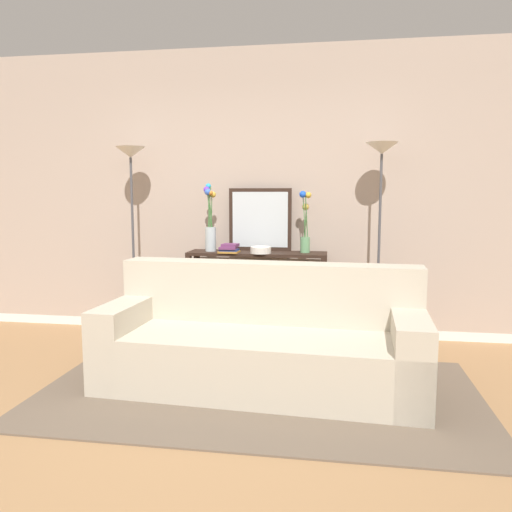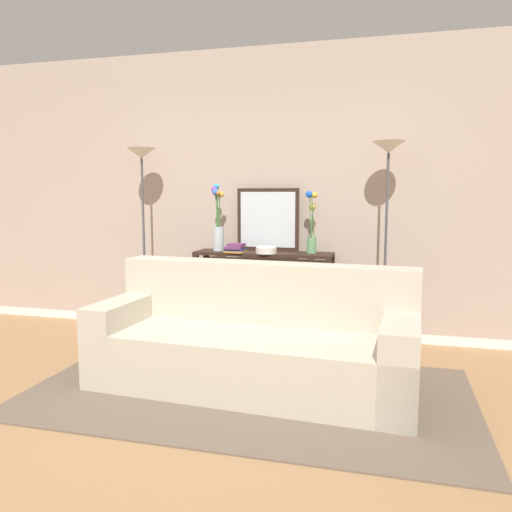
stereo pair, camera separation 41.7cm
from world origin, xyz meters
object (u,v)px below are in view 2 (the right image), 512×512
(couch, at_px, (255,344))
(vase_tall_flowers, at_px, (218,226))
(floor_lamp_left, at_px, (142,189))
(console_table, at_px, (263,280))
(wall_mirror, at_px, (268,220))
(vase_short_flowers, at_px, (312,228))
(book_row_under_console, at_px, (230,331))
(fruit_bowl, at_px, (266,250))
(floor_lamp_right, at_px, (387,188))
(book_stack, at_px, (235,248))

(couch, height_order, vase_tall_flowers, vase_tall_flowers)
(floor_lamp_left, relative_size, vase_tall_flowers, 2.85)
(console_table, distance_m, floor_lamp_left, 1.49)
(vase_tall_flowers, bearing_deg, wall_mirror, 15.95)
(floor_lamp_left, xyz_separation_m, vase_short_flowers, (1.66, 0.11, -0.36))
(wall_mirror, relative_size, book_row_under_console, 1.49)
(couch, xyz_separation_m, fruit_bowl, (-0.17, 1.05, 0.57))
(console_table, relative_size, wall_mirror, 2.16)
(wall_mirror, relative_size, fruit_bowl, 3.12)
(floor_lamp_right, height_order, book_stack, floor_lamp_right)
(vase_tall_flowers, distance_m, fruit_bowl, 0.56)
(floor_lamp_right, distance_m, wall_mirror, 1.17)
(floor_lamp_right, relative_size, book_row_under_console, 4.53)
(vase_short_flowers, xyz_separation_m, fruit_bowl, (-0.40, -0.13, -0.20))
(vase_tall_flowers, distance_m, book_stack, 0.31)
(floor_lamp_right, height_order, fruit_bowl, floor_lamp_right)
(couch, height_order, vase_short_flowers, vase_short_flowers)
(wall_mirror, height_order, vase_tall_flowers, vase_tall_flowers)
(floor_lamp_left, relative_size, book_stack, 9.82)
(book_stack, bearing_deg, vase_short_flowers, 10.93)
(vase_short_flowers, height_order, fruit_bowl, vase_short_flowers)
(wall_mirror, height_order, vase_short_flowers, wall_mirror)
(vase_tall_flowers, bearing_deg, book_stack, -27.49)
(fruit_bowl, bearing_deg, book_stack, -178.72)
(wall_mirror, xyz_separation_m, vase_tall_flowers, (-0.46, -0.13, -0.06))
(couch, height_order, floor_lamp_left, floor_lamp_left)
(vase_short_flowers, bearing_deg, wall_mirror, 166.53)
(vase_short_flowers, relative_size, fruit_bowl, 2.95)
(floor_lamp_right, xyz_separation_m, vase_short_flowers, (-0.67, 0.11, -0.37))
(book_row_under_console, bearing_deg, vase_short_flowers, 2.18)
(fruit_bowl, bearing_deg, book_row_under_console, 165.78)
(vase_short_flowers, distance_m, book_row_under_console, 1.30)
(book_row_under_console, bearing_deg, console_table, -0.00)
(book_row_under_console, bearing_deg, wall_mirror, 21.42)
(vase_tall_flowers, xyz_separation_m, book_stack, (0.21, -0.11, -0.20))
(vase_short_flowers, bearing_deg, vase_tall_flowers, -178.33)
(floor_lamp_right, bearing_deg, floor_lamp_left, 180.00)
(floor_lamp_right, relative_size, book_stack, 9.85)
(console_table, bearing_deg, book_stack, -156.97)
(floor_lamp_left, relative_size, book_row_under_console, 4.52)
(vase_short_flowers, bearing_deg, console_table, -176.20)
(book_row_under_console, bearing_deg, vase_tall_flowers, 178.23)
(floor_lamp_right, relative_size, fruit_bowl, 9.47)
(couch, bearing_deg, book_stack, 114.10)
(console_table, bearing_deg, fruit_bowl, -63.25)
(couch, xyz_separation_m, console_table, (-0.22, 1.15, 0.27))
(couch, relative_size, book_row_under_console, 5.74)
(book_stack, bearing_deg, floor_lamp_left, 178.61)
(wall_mirror, bearing_deg, book_row_under_console, -158.58)
(floor_lamp_left, height_order, wall_mirror, floor_lamp_left)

